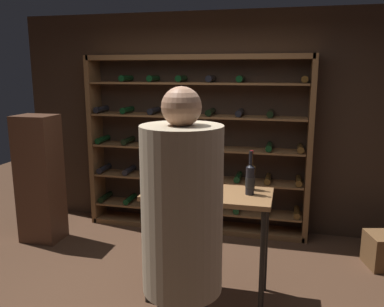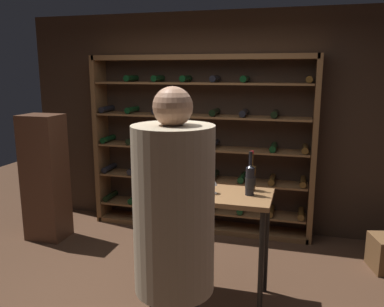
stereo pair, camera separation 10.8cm
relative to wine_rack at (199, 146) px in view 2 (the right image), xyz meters
name	(u,v)px [view 2 (the right image)]	position (x,y,z in m)	size (l,w,h in m)	color
back_wall	(218,123)	(0.19, 0.21, 0.27)	(5.00, 0.10, 2.66)	#332319
wine_rack	(199,146)	(0.00, 0.00, 0.00)	(2.73, 0.32, 2.15)	brown
tasting_table	(208,208)	(0.46, -1.50, -0.23)	(1.07, 0.52, 0.96)	brown
person_host_in_suit	(174,248)	(0.58, -2.76, -0.01)	(0.42, 0.42, 1.89)	#242424
display_cabinet	(45,178)	(-1.67, -0.76, -0.32)	(0.44, 0.36, 1.48)	#4C2D1E
wine_bottle_amber_reserve	(250,180)	(0.81, -1.48, 0.04)	(0.08, 0.08, 0.36)	black
wine_bottle_red_label	(251,177)	(0.80, -1.34, 0.02)	(0.07, 0.07, 0.34)	#4C3314
wine_glass_stemmed_left	(213,182)	(0.51, -1.52, 0.01)	(0.07, 0.07, 0.14)	silver
wine_glass_stemmed_right	(166,171)	(0.02, -1.30, 0.01)	(0.08, 0.08, 0.14)	silver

